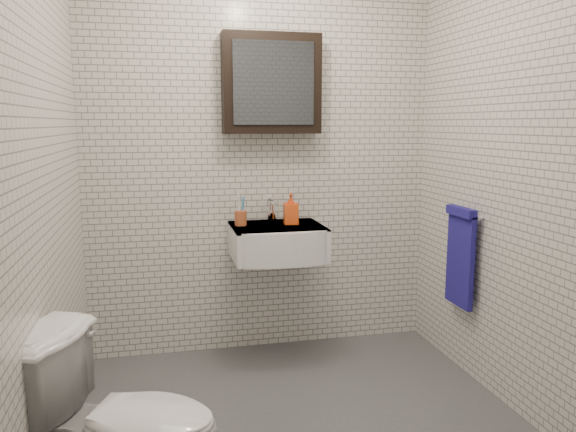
{
  "coord_description": "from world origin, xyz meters",
  "views": [
    {
      "loc": [
        -0.64,
        -2.51,
        1.46
      ],
      "look_at": [
        0.04,
        0.45,
        0.96
      ],
      "focal_mm": 35.0,
      "sensor_mm": 36.0,
      "label": 1
    }
  ],
  "objects": [
    {
      "name": "room_shell",
      "position": [
        0.0,
        0.0,
        1.47
      ],
      "size": [
        2.22,
        2.02,
        2.51
      ],
      "color": "silver",
      "rests_on": "ground"
    },
    {
      "name": "toothbrush_cup",
      "position": [
        -0.16,
        0.83,
        0.9
      ],
      "size": [
        0.08,
        0.08,
        0.2
      ],
      "rotation": [
        0.0,
        0.0,
        0.11
      ],
      "color": "#AB4F2A",
      "rests_on": "washbasin"
    },
    {
      "name": "faucet",
      "position": [
        0.05,
        0.93,
        0.92
      ],
      "size": [
        0.06,
        0.2,
        0.15
      ],
      "color": "silver",
      "rests_on": "washbasin"
    },
    {
      "name": "washbasin",
      "position": [
        0.05,
        0.73,
        0.76
      ],
      "size": [
        0.55,
        0.5,
        0.2
      ],
      "color": "white",
      "rests_on": "room_shell"
    },
    {
      "name": "towel_rail",
      "position": [
        1.04,
        0.35,
        0.72
      ],
      "size": [
        0.09,
        0.3,
        0.58
      ],
      "color": "silver",
      "rests_on": "room_shell"
    },
    {
      "name": "ground",
      "position": [
        0.0,
        0.0,
        0.01
      ],
      "size": [
        2.2,
        2.0,
        0.01
      ],
      "primitive_type": "cube",
      "color": "#494C51",
      "rests_on": "ground"
    },
    {
      "name": "toilet",
      "position": [
        -0.8,
        -0.51,
        0.36
      ],
      "size": [
        0.82,
        0.65,
        0.73
      ],
      "primitive_type": "imported",
      "rotation": [
        0.0,
        0.0,
        1.18
      ],
      "color": "white",
      "rests_on": "ground"
    },
    {
      "name": "soap_bottle",
      "position": [
        0.14,
        0.8,
        0.94
      ],
      "size": [
        0.09,
        0.09,
        0.19
      ],
      "primitive_type": "imported",
      "rotation": [
        0.0,
        0.0,
        -0.09
      ],
      "color": "orange",
      "rests_on": "washbasin"
    },
    {
      "name": "mirror_cabinet",
      "position": [
        0.05,
        0.93,
        1.7
      ],
      "size": [
        0.6,
        0.15,
        0.6
      ],
      "color": "black",
      "rests_on": "room_shell"
    }
  ]
}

